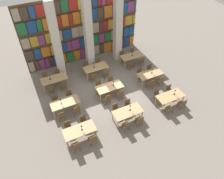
{
  "coord_description": "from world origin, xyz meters",
  "views": [
    {
      "loc": [
        -4.87,
        -10.33,
        11.34
      ],
      "look_at": [
        0.0,
        -0.26,
        0.69
      ],
      "focal_mm": 35.0,
      "sensor_mm": 36.0,
      "label": 1
    }
  ],
  "objects_px": {
    "chair_1": "(68,127)",
    "desk_lamp_6": "(50,77)",
    "chair_5": "(116,109)",
    "desk_lamp_3": "(61,100)",
    "chair_9": "(157,94)",
    "chair_35": "(133,53)",
    "chair_20": "(150,84)",
    "chair_14": "(76,110)",
    "desk_lamp_1": "(130,107)",
    "pillar_right": "(118,27)",
    "chair_26": "(63,86)",
    "reading_table_7": "(96,68)",
    "chair_31": "(98,63)",
    "reading_table_8": "(132,56)",
    "desk_lamp_0": "(82,127)",
    "chair_4": "(127,125)",
    "chair_7": "(128,104)",
    "chair_28": "(93,77)",
    "reading_table_0": "(80,131)",
    "desk_lamp_5": "(152,70)",
    "chair_19": "(111,82)",
    "reading_table_2": "(170,97)",
    "chair_16": "(107,98)",
    "chair_2": "(93,139)",
    "chair_18": "(120,94)",
    "chair_33": "(123,55)",
    "desk_lamp_2": "(175,91)",
    "reading_table_3": "(65,103)",
    "chair_17": "(99,85)",
    "chair_25": "(46,78)",
    "chair_11": "(169,90)",
    "chair_32": "(131,65)",
    "desk_lamp_4": "(114,82)",
    "chair_13": "(55,100)",
    "reading_table_6": "(54,79)",
    "reading_table_5": "(150,74)",
    "desk_lamp_7": "(94,64)",
    "chair_10": "(182,104)",
    "chair_6": "(140,120)",
    "chair_29": "(86,67)",
    "reading_table_1": "(128,112)",
    "chair_24": "(50,90)",
    "pillar_left": "(56,41)",
    "chair_22": "(161,80)",
    "desk_lamp_8": "(132,53)",
    "chair_27": "(58,74)",
    "chair_34": "(141,62)",
    "chair_21": "(140,73)"
  },
  "relations": [
    {
      "from": "reading_table_0",
      "to": "desk_lamp_3",
      "type": "xyz_separation_m",
      "value": [
        -0.35,
        2.53,
        0.38
      ]
    },
    {
      "from": "chair_13",
      "to": "desk_lamp_6",
      "type": "distance_m",
      "value": 2.07
    },
    {
      "from": "chair_2",
      "to": "chair_5",
      "type": "bearing_deg",
      "value": 33.49
    },
    {
      "from": "pillar_left",
      "to": "desk_lamp_0",
      "type": "height_order",
      "value": "pillar_left"
    },
    {
      "from": "chair_18",
      "to": "chair_33",
      "type": "xyz_separation_m",
      "value": [
        2.37,
        4.13,
        0.0
      ]
    },
    {
      "from": "chair_25",
      "to": "chair_26",
      "type": "distance_m",
      "value": 1.77
    },
    {
      "from": "chair_1",
      "to": "desk_lamp_6",
      "type": "xyz_separation_m",
      "value": [
        0.1,
        4.51,
        0.56
      ]
    },
    {
      "from": "chair_10",
      "to": "chair_24",
      "type": "xyz_separation_m",
      "value": [
        -7.72,
        5.24,
        0.0
      ]
    },
    {
      "from": "chair_4",
      "to": "desk_lamp_2",
      "type": "height_order",
      "value": "desk_lamp_2"
    },
    {
      "from": "reading_table_8",
      "to": "desk_lamp_0",
      "type": "bearing_deg",
      "value": -140.32
    },
    {
      "from": "chair_6",
      "to": "chair_29",
      "type": "relative_size",
      "value": 1.0
    },
    {
      "from": "chair_22",
      "to": "desk_lamp_8",
      "type": "height_order",
      "value": "desk_lamp_8"
    },
    {
      "from": "reading_table_3",
      "to": "chair_17",
      "type": "bearing_deg",
      "value": 16.6
    },
    {
      "from": "chair_9",
      "to": "chair_11",
      "type": "distance_m",
      "value": 1.03
    },
    {
      "from": "chair_5",
      "to": "chair_34",
      "type": "xyz_separation_m",
      "value": [
        4.27,
        3.76,
        0.0
      ]
    },
    {
      "from": "desk_lamp_3",
      "to": "desk_lamp_7",
      "type": "xyz_separation_m",
      "value": [
        3.43,
        2.65,
        0.03
      ]
    },
    {
      "from": "pillar_left",
      "to": "desk_lamp_2",
      "type": "relative_size",
      "value": 13.72
    },
    {
      "from": "chair_14",
      "to": "desk_lamp_1",
      "type": "bearing_deg",
      "value": -29.55
    },
    {
      "from": "chair_5",
      "to": "desk_lamp_3",
      "type": "bearing_deg",
      "value": -29.33
    },
    {
      "from": "chair_9",
      "to": "chair_14",
      "type": "distance_m",
      "value": 5.75
    },
    {
      "from": "chair_6",
      "to": "chair_16",
      "type": "height_order",
      "value": "same"
    },
    {
      "from": "chair_2",
      "to": "chair_17",
      "type": "relative_size",
      "value": 1.0
    },
    {
      "from": "desk_lamp_5",
      "to": "chair_35",
      "type": "xyz_separation_m",
      "value": [
        0.28,
        3.42,
        -0.57
      ]
    },
    {
      "from": "reading_table_7",
      "to": "chair_31",
      "type": "xyz_separation_m",
      "value": [
        0.53,
        0.74,
        -0.21
      ]
    },
    {
      "from": "reading_table_2",
      "to": "chair_16",
      "type": "xyz_separation_m",
      "value": [
        -3.87,
        1.91,
        -0.21
      ]
    },
    {
      "from": "chair_13",
      "to": "reading_table_6",
      "type": "height_order",
      "value": "chair_13"
    },
    {
      "from": "chair_13",
      "to": "reading_table_1",
      "type": "bearing_deg",
      "value": 139.92
    },
    {
      "from": "pillar_right",
      "to": "chair_26",
      "type": "xyz_separation_m",
      "value": [
        -5.47,
        -2.01,
        -2.53
      ]
    },
    {
      "from": "chair_28",
      "to": "chair_4",
      "type": "bearing_deg",
      "value": -88.68
    },
    {
      "from": "desk_lamp_2",
      "to": "chair_24",
      "type": "distance_m",
      "value": 8.79
    },
    {
      "from": "reading_table_1",
      "to": "chair_16",
      "type": "relative_size",
      "value": 2.22
    },
    {
      "from": "chair_5",
      "to": "desk_lamp_6",
      "type": "height_order",
      "value": "desk_lamp_6"
    },
    {
      "from": "chair_2",
      "to": "reading_table_3",
      "type": "xyz_separation_m",
      "value": [
        -0.63,
        3.28,
        0.21
      ]
    },
    {
      "from": "reading_table_6",
      "to": "chair_17",
      "type": "bearing_deg",
      "value": -33.13
    },
    {
      "from": "chair_34",
      "to": "chair_21",
      "type": "bearing_deg",
      "value": -126.04
    },
    {
      "from": "chair_13",
      "to": "reading_table_7",
      "type": "height_order",
      "value": "chair_13"
    },
    {
      "from": "reading_table_7",
      "to": "desk_lamp_5",
      "type": "bearing_deg",
      "value": -35.56
    },
    {
      "from": "chair_25",
      "to": "chair_9",
      "type": "bearing_deg",
      "value": 141.95
    },
    {
      "from": "chair_24",
      "to": "chair_25",
      "type": "xyz_separation_m",
      "value": [
        0.0,
        1.49,
        0.0
      ]
    },
    {
      "from": "desk_lamp_4",
      "to": "reading_table_7",
      "type": "height_order",
      "value": "desk_lamp_4"
    },
    {
      "from": "chair_7",
      "to": "chair_10",
      "type": "bearing_deg",
      "value": 155.43
    },
    {
      "from": "chair_4",
      "to": "chair_7",
      "type": "xyz_separation_m",
      "value": [
        0.92,
        1.49,
        0.0
      ]
    },
    {
      "from": "desk_lamp_0",
      "to": "chair_27",
      "type": "bearing_deg",
      "value": 88.47
    },
    {
      "from": "chair_19",
      "to": "reading_table_7",
      "type": "bearing_deg",
      "value": -74.7
    },
    {
      "from": "chair_32",
      "to": "chair_20",
      "type": "bearing_deg",
      "value": -87.04
    },
    {
      "from": "reading_table_5",
      "to": "desk_lamp_7",
      "type": "relative_size",
      "value": 3.94
    },
    {
      "from": "chair_1",
      "to": "reading_table_6",
      "type": "bearing_deg",
      "value": -94.77
    },
    {
      "from": "chair_9",
      "to": "chair_35",
      "type": "height_order",
      "value": "same"
    },
    {
      "from": "pillar_right",
      "to": "desk_lamp_4",
      "type": "bearing_deg",
      "value": -120.34
    },
    {
      "from": "chair_20",
      "to": "desk_lamp_6",
      "type": "bearing_deg",
      "value": 152.67
    }
  ]
}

